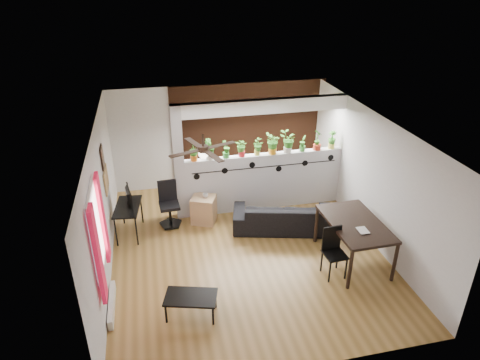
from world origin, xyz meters
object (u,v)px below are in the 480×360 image
object	(u,v)px
cube_shelf	(204,210)
potted_plant_6	(288,141)
potted_plant_0	(193,151)
potted_plant_5	(273,143)
office_chair	(169,207)
ceiling_fan	(203,151)
cup	(205,195)
potted_plant_1	(210,149)
potted_plant_2	(226,149)
potted_plant_3	(242,147)
folding_chair	(333,247)
dining_table	(355,226)
potted_plant_7	(303,143)
potted_plant_9	(332,139)
sofa	(283,216)
computer_desk	(128,209)
potted_plant_4	(257,147)
coffee_table	(191,298)
potted_plant_8	(318,139)

from	to	relation	value
cube_shelf	potted_plant_6	bearing A→B (deg)	32.45
potted_plant_0	potted_plant_5	bearing A→B (deg)	0.00
potted_plant_0	office_chair	xyz separation A→B (m)	(-0.62, -0.28, -1.14)
ceiling_fan	cup	size ratio (longest dim) A/B	10.35
potted_plant_1	potted_plant_2	distance (m)	0.35
ceiling_fan	potted_plant_3	distance (m)	2.23
folding_chair	dining_table	bearing A→B (deg)	26.38
ceiling_fan	potted_plant_7	xyz separation A→B (m)	(2.48, 1.80, -0.77)
potted_plant_9	cube_shelf	xyz separation A→B (m)	(-3.04, -0.34, -1.27)
potted_plant_9	folding_chair	world-z (taller)	potted_plant_9
sofa	cube_shelf	distance (m)	1.74
computer_desk	folding_chair	size ratio (longest dim) A/B	1.04
potted_plant_1	potted_plant_9	world-z (taller)	potted_plant_1
potted_plant_4	cup	distance (m)	1.56
potted_plant_0	potted_plant_3	size ratio (longest dim) A/B	1.06
potted_plant_9	potted_plant_5	bearing A→B (deg)	180.00
computer_desk	ceiling_fan	bearing A→B (deg)	-42.28
ceiling_fan	coffee_table	distance (m)	2.42
potted_plant_1	folding_chair	distance (m)	3.33
potted_plant_8	potted_plant_4	bearing A→B (deg)	180.00
dining_table	potted_plant_1	bearing A→B (deg)	135.12
potted_plant_7	potted_plant_8	bearing A→B (deg)	0.00
computer_desk	potted_plant_2	bearing A→B (deg)	12.53
potted_plant_6	potted_plant_9	bearing A→B (deg)	-0.00
potted_plant_8	folding_chair	world-z (taller)	potted_plant_8
potted_plant_5	potted_plant_6	bearing A→B (deg)	0.00
potted_plant_3	potted_plant_5	world-z (taller)	potted_plant_5
potted_plant_6	potted_plant_3	bearing A→B (deg)	-180.00
potted_plant_7	potted_plant_5	bearing A→B (deg)	180.00
office_chair	dining_table	world-z (taller)	office_chair
potted_plant_1	coffee_table	world-z (taller)	potted_plant_1
cube_shelf	office_chair	size ratio (longest dim) A/B	0.61
potted_plant_5	potted_plant_2	bearing A→B (deg)	180.00
potted_plant_5	sofa	world-z (taller)	potted_plant_5
potted_plant_8	office_chair	size ratio (longest dim) A/B	0.49
potted_plant_0	office_chair	size ratio (longest dim) A/B	0.43
potted_plant_3	coffee_table	distance (m)	3.69
potted_plant_5	cube_shelf	world-z (taller)	potted_plant_5
potted_plant_4	potted_plant_9	distance (m)	1.76
computer_desk	office_chair	world-z (taller)	office_chair
potted_plant_4	folding_chair	bearing A→B (deg)	-73.85
ceiling_fan	potted_plant_4	distance (m)	2.42
computer_desk	sofa	bearing A→B (deg)	-8.58
potted_plant_3	office_chair	size ratio (longest dim) A/B	0.41
sofa	cube_shelf	bearing A→B (deg)	-6.96
sofa	potted_plant_7	bearing A→B (deg)	-112.13
potted_plant_4	potted_plant_8	world-z (taller)	potted_plant_8
potted_plant_2	coffee_table	size ratio (longest dim) A/B	0.43
potted_plant_4	office_chair	distance (m)	2.32
cube_shelf	cup	bearing A→B (deg)	22.73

